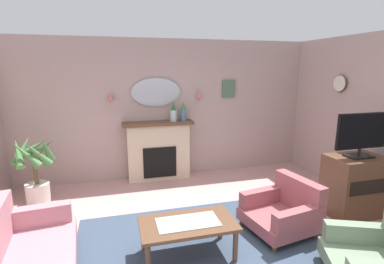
{
  "coord_description": "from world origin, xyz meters",
  "views": [
    {
      "loc": [
        -1.03,
        -2.73,
        2.16
      ],
      "look_at": [
        0.17,
        1.73,
        1.15
      ],
      "focal_mm": 27.18,
      "sensor_mm": 36.0,
      "label": 1
    }
  ],
  "objects_px": {
    "coffee_table": "(188,227)",
    "armchair_in_corner": "(284,210)",
    "potted_plant_tall_palm": "(35,168)",
    "floral_couch": "(17,262)",
    "tv_flatscreen": "(362,134)",
    "mantel_vase_right": "(173,113)",
    "wall_sconce_right": "(199,94)",
    "wall_mirror": "(156,92)",
    "framed_picture": "(228,89)",
    "mantel_vase_centre": "(183,112)",
    "armchair_near_fireplace": "(382,258)",
    "wall_clock": "(340,83)",
    "wall_sconce_left": "(111,96)",
    "fireplace": "(159,151)",
    "tv_cabinet": "(354,185)"
  },
  "relations": [
    {
      "from": "floral_couch",
      "to": "mantel_vase_right",
      "type": "bearing_deg",
      "value": 51.27
    },
    {
      "from": "mantel_vase_right",
      "to": "tv_flatscreen",
      "type": "relative_size",
      "value": 0.45
    },
    {
      "from": "floral_couch",
      "to": "tv_flatscreen",
      "type": "bearing_deg",
      "value": 5.71
    },
    {
      "from": "mantel_vase_centre",
      "to": "wall_clock",
      "type": "height_order",
      "value": "wall_clock"
    },
    {
      "from": "mantel_vase_centre",
      "to": "potted_plant_tall_palm",
      "type": "relative_size",
      "value": 0.33
    },
    {
      "from": "mantel_vase_centre",
      "to": "potted_plant_tall_palm",
      "type": "bearing_deg",
      "value": -169.07
    },
    {
      "from": "mantel_vase_centre",
      "to": "framed_picture",
      "type": "height_order",
      "value": "framed_picture"
    },
    {
      "from": "wall_mirror",
      "to": "wall_sconce_left",
      "type": "distance_m",
      "value": 0.85
    },
    {
      "from": "framed_picture",
      "to": "floral_couch",
      "type": "height_order",
      "value": "framed_picture"
    },
    {
      "from": "fireplace",
      "to": "mantel_vase_right",
      "type": "bearing_deg",
      "value": -5.39
    },
    {
      "from": "floral_couch",
      "to": "armchair_near_fireplace",
      "type": "relative_size",
      "value": 1.68
    },
    {
      "from": "mantel_vase_right",
      "to": "framed_picture",
      "type": "distance_m",
      "value": 1.29
    },
    {
      "from": "wall_sconce_right",
      "to": "armchair_in_corner",
      "type": "xyz_separation_m",
      "value": [
        0.49,
        -2.43,
        -1.35
      ]
    },
    {
      "from": "wall_mirror",
      "to": "floral_couch",
      "type": "relative_size",
      "value": 0.54
    },
    {
      "from": "mantel_vase_right",
      "to": "wall_sconce_left",
      "type": "relative_size",
      "value": 2.67
    },
    {
      "from": "wall_clock",
      "to": "floral_couch",
      "type": "distance_m",
      "value": 5.38
    },
    {
      "from": "wall_mirror",
      "to": "framed_picture",
      "type": "height_order",
      "value": "wall_mirror"
    },
    {
      "from": "coffee_table",
      "to": "tv_cabinet",
      "type": "height_order",
      "value": "tv_cabinet"
    },
    {
      "from": "wall_sconce_left",
      "to": "wall_clock",
      "type": "relative_size",
      "value": 0.45
    },
    {
      "from": "mantel_vase_right",
      "to": "wall_sconce_right",
      "type": "bearing_deg",
      "value": 12.31
    },
    {
      "from": "wall_sconce_right",
      "to": "potted_plant_tall_palm",
      "type": "relative_size",
      "value": 0.12
    },
    {
      "from": "wall_sconce_right",
      "to": "tv_flatscreen",
      "type": "bearing_deg",
      "value": -52.61
    },
    {
      "from": "coffee_table",
      "to": "armchair_in_corner",
      "type": "distance_m",
      "value": 1.41
    },
    {
      "from": "framed_picture",
      "to": "floral_couch",
      "type": "relative_size",
      "value": 0.2
    },
    {
      "from": "wall_clock",
      "to": "framed_picture",
      "type": "relative_size",
      "value": 0.86
    },
    {
      "from": "wall_sconce_left",
      "to": "mantel_vase_right",
      "type": "bearing_deg",
      "value": -5.96
    },
    {
      "from": "mantel_vase_right",
      "to": "wall_sconce_left",
      "type": "bearing_deg",
      "value": 174.04
    },
    {
      "from": "floral_couch",
      "to": "wall_mirror",
      "type": "bearing_deg",
      "value": 57.17
    },
    {
      "from": "mantel_vase_centre",
      "to": "framed_picture",
      "type": "relative_size",
      "value": 1.04
    },
    {
      "from": "mantel_vase_centre",
      "to": "coffee_table",
      "type": "distance_m",
      "value": 2.75
    },
    {
      "from": "armchair_in_corner",
      "to": "potted_plant_tall_palm",
      "type": "height_order",
      "value": "potted_plant_tall_palm"
    },
    {
      "from": "coffee_table",
      "to": "armchair_in_corner",
      "type": "relative_size",
      "value": 1.17
    },
    {
      "from": "wall_clock",
      "to": "floral_couch",
      "type": "relative_size",
      "value": 0.17
    },
    {
      "from": "wall_sconce_right",
      "to": "armchair_near_fireplace",
      "type": "distance_m",
      "value": 3.93
    },
    {
      "from": "potted_plant_tall_palm",
      "to": "armchair_in_corner",
      "type": "bearing_deg",
      "value": -27.79
    },
    {
      "from": "tv_cabinet",
      "to": "fireplace",
      "type": "bearing_deg",
      "value": 140.04
    },
    {
      "from": "mantel_vase_right",
      "to": "framed_picture",
      "type": "bearing_deg",
      "value": 8.53
    },
    {
      "from": "mantel_vase_right",
      "to": "wall_clock",
      "type": "xyz_separation_m",
      "value": [
        2.81,
        -1.08,
        0.58
      ]
    },
    {
      "from": "coffee_table",
      "to": "armchair_in_corner",
      "type": "bearing_deg",
      "value": 8.79
    },
    {
      "from": "framed_picture",
      "to": "armchair_near_fireplace",
      "type": "height_order",
      "value": "framed_picture"
    },
    {
      "from": "mantel_vase_right",
      "to": "tv_cabinet",
      "type": "xyz_separation_m",
      "value": [
        2.3,
        -2.15,
        -0.87
      ]
    },
    {
      "from": "floral_couch",
      "to": "coffee_table",
      "type": "bearing_deg",
      "value": 3.01
    },
    {
      "from": "armchair_in_corner",
      "to": "armchair_near_fireplace",
      "type": "bearing_deg",
      "value": -72.39
    },
    {
      "from": "potted_plant_tall_palm",
      "to": "wall_sconce_left",
      "type": "bearing_deg",
      "value": 26.55
    },
    {
      "from": "tv_flatscreen",
      "to": "wall_clock",
      "type": "bearing_deg",
      "value": 64.99
    },
    {
      "from": "mantel_vase_right",
      "to": "wall_mirror",
      "type": "relative_size",
      "value": 0.39
    },
    {
      "from": "wall_mirror",
      "to": "wall_sconce_left",
      "type": "relative_size",
      "value": 6.86
    },
    {
      "from": "wall_sconce_left",
      "to": "framed_picture",
      "type": "xyz_separation_m",
      "value": [
        2.35,
        0.06,
        0.09
      ]
    },
    {
      "from": "wall_clock",
      "to": "coffee_table",
      "type": "distance_m",
      "value": 3.8
    },
    {
      "from": "wall_mirror",
      "to": "wall_clock",
      "type": "xyz_separation_m",
      "value": [
        3.11,
        -1.25,
        0.19
      ]
    }
  ]
}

